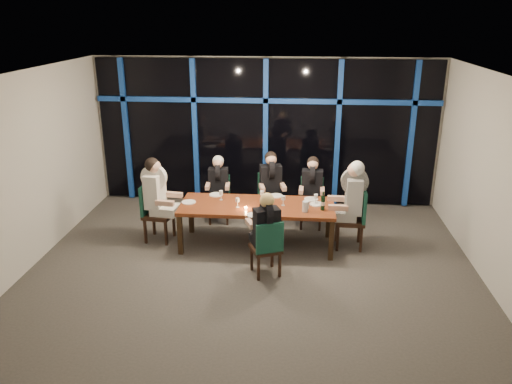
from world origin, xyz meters
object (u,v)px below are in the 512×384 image
chair_far_left (219,196)px  diner_far_right (312,182)px  diner_end_left (157,188)px  wine_bottle (323,203)px  diner_far_left (218,180)px  diner_far_mid (271,178)px  chair_near_mid (267,246)px  dining_table (257,208)px  diner_end_right (352,192)px  diner_near_mid (266,221)px  chair_far_right (312,199)px  water_pitcher (305,206)px  chair_far_mid (270,195)px  chair_end_left (154,209)px  chair_end_right (355,215)px

chair_far_left → diner_far_right: 1.81m
diner_end_left → wine_bottle: diner_end_left is taller
chair_far_left → diner_far_left: diner_far_left is taller
diner_far_mid → diner_far_right: diner_far_mid is taller
chair_near_mid → dining_table: bearing=-100.0°
chair_far_left → diner_end_left: 1.42m
diner_far_left → wine_bottle: size_ratio=2.73×
dining_table → diner_far_right: bearing=43.2°
diner_end_right → chair_near_mid: bearing=-48.1°
diner_near_mid → chair_far_right: bearing=-133.4°
dining_table → diner_far_right: size_ratio=2.90×
dining_table → diner_far_mid: diner_far_mid is taller
chair_far_left → diner_near_mid: size_ratio=1.00×
wine_bottle → water_pitcher: bearing=-161.8°
dining_table → wine_bottle: size_ratio=8.19×
chair_far_left → diner_far_right: size_ratio=0.99×
chair_far_left → diner_far_right: bearing=-9.6°
chair_far_mid → chair_near_mid: chair_far_mid is taller
diner_end_right → diner_end_left: bearing=-88.7°
diner_far_right → chair_far_left: bearing=177.4°
chair_far_left → chair_far_right: bearing=-7.1°
chair_far_right → diner_end_right: (0.63, -0.88, 0.48)m
chair_near_mid → diner_end_right: bearing=-162.2°
diner_far_mid → diner_end_left: (-1.91, -0.93, 0.07)m
water_pitcher → chair_end_left: bearing=150.0°
chair_end_right → chair_far_left: bearing=-110.2°
diner_end_right → diner_far_mid: bearing=-122.2°
wine_bottle → water_pitcher: wine_bottle is taller
diner_far_left → chair_far_right: bearing=-4.6°
chair_far_left → wine_bottle: size_ratio=2.80×
chair_far_right → chair_near_mid: bearing=-106.4°
chair_far_left → dining_table: bearing=-56.4°
diner_far_mid → wine_bottle: bearing=-63.6°
dining_table → water_pitcher: (0.81, -0.24, 0.16)m
diner_near_mid → water_pitcher: size_ratio=5.01×
diner_far_mid → wine_bottle: diner_far_mid is taller
diner_end_right → wine_bottle: size_ratio=3.21×
chair_far_mid → diner_far_right: diner_far_right is taller
chair_far_left → diner_near_mid: diner_near_mid is taller
diner_far_mid → diner_far_right: bearing=-20.7°
diner_far_mid → water_pitcher: size_ratio=5.23×
dining_table → chair_end_right: size_ratio=2.49×
chair_far_mid → wine_bottle: size_ratio=3.00×
water_pitcher → diner_far_mid: bearing=93.9°
diner_far_left → diner_end_left: size_ratio=0.86×
wine_bottle → water_pitcher: 0.30m
chair_far_mid → chair_end_right: bearing=-46.0°
dining_table → water_pitcher: bearing=-16.4°
chair_near_mid → diner_far_mid: size_ratio=0.98×
chair_near_mid → diner_far_mid: 2.10m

